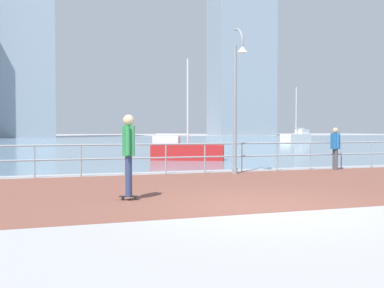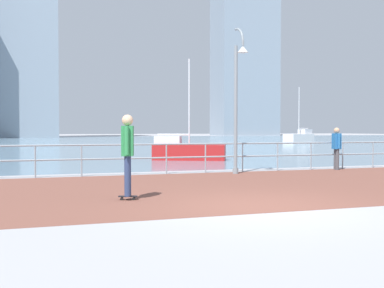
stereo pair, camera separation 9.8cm
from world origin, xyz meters
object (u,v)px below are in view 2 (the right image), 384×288
(sailboat_teal, at_px, (300,137))
(bystander, at_px, (337,145))
(sailboat_blue, at_px, (187,150))
(lamppost, at_px, (238,93))
(skateboarder, at_px, (128,148))

(sailboat_teal, bearing_deg, bystander, -118.98)
(bystander, distance_m, sailboat_blue, 7.90)
(bystander, relative_size, sailboat_blue, 0.32)
(lamppost, distance_m, bystander, 4.58)
(bystander, height_order, sailboat_blue, sailboat_blue)
(skateboarder, height_order, bystander, skateboarder)
(skateboarder, bearing_deg, lamppost, 45.03)
(skateboarder, relative_size, bystander, 1.15)
(lamppost, relative_size, sailboat_blue, 0.99)
(sailboat_teal, height_order, sailboat_blue, sailboat_teal)
(lamppost, xyz_separation_m, sailboat_blue, (0.47, 7.38, -2.25))
(sailboat_blue, bearing_deg, skateboarder, -112.69)
(sailboat_teal, distance_m, sailboat_blue, 34.04)
(skateboarder, relative_size, sailboat_blue, 0.37)
(bystander, bearing_deg, sailboat_blue, 118.19)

